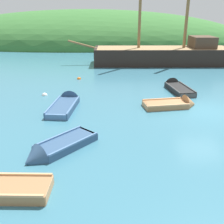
{
  "coord_description": "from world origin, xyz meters",
  "views": [
    {
      "loc": [
        -5.12,
        -13.16,
        5.09
      ],
      "look_at": [
        -5.06,
        -0.9,
        0.28
      ],
      "focal_mm": 41.32,
      "sensor_mm": 36.0,
      "label": 1
    }
  ],
  "objects_px": {
    "rowboat_portside": "(66,104)",
    "rowboat_center": "(176,88)",
    "rowboat_outer_right": "(175,105)",
    "sailing_ship": "(164,58)",
    "rowboat_outer_left": "(56,150)",
    "buoy_orange": "(79,79)",
    "buoy_white": "(45,95)"
  },
  "relations": [
    {
      "from": "rowboat_outer_right",
      "to": "buoy_white",
      "type": "height_order",
      "value": "rowboat_outer_right"
    },
    {
      "from": "rowboat_center",
      "to": "rowboat_portside",
      "type": "bearing_deg",
      "value": 106.95
    },
    {
      "from": "rowboat_portside",
      "to": "buoy_orange",
      "type": "height_order",
      "value": "rowboat_portside"
    },
    {
      "from": "rowboat_center",
      "to": "rowboat_outer_right",
      "type": "relative_size",
      "value": 1.14
    },
    {
      "from": "rowboat_outer_left",
      "to": "rowboat_outer_right",
      "type": "bearing_deg",
      "value": 172.73
    },
    {
      "from": "sailing_ship",
      "to": "buoy_white",
      "type": "relative_size",
      "value": 46.88
    },
    {
      "from": "rowboat_center",
      "to": "rowboat_outer_left",
      "type": "relative_size",
      "value": 1.19
    },
    {
      "from": "buoy_orange",
      "to": "rowboat_portside",
      "type": "bearing_deg",
      "value": -90.02
    },
    {
      "from": "rowboat_portside",
      "to": "rowboat_outer_left",
      "type": "relative_size",
      "value": 1.23
    },
    {
      "from": "sailing_ship",
      "to": "rowboat_portside",
      "type": "bearing_deg",
      "value": 57.31
    },
    {
      "from": "rowboat_outer_right",
      "to": "sailing_ship",
      "type": "bearing_deg",
      "value": 72.48
    },
    {
      "from": "rowboat_outer_left",
      "to": "buoy_white",
      "type": "distance_m",
      "value": 7.5
    },
    {
      "from": "rowboat_portside",
      "to": "rowboat_outer_right",
      "type": "xyz_separation_m",
      "value": [
        6.23,
        -0.1,
        -0.02
      ]
    },
    {
      "from": "rowboat_center",
      "to": "rowboat_outer_left",
      "type": "distance_m",
      "value": 10.85
    },
    {
      "from": "rowboat_portside",
      "to": "rowboat_outer_left",
      "type": "xyz_separation_m",
      "value": [
        0.41,
        -5.19,
        -0.01
      ]
    },
    {
      "from": "sailing_ship",
      "to": "rowboat_outer_left",
      "type": "bearing_deg",
      "value": 66.59
    },
    {
      "from": "rowboat_portside",
      "to": "rowboat_center",
      "type": "bearing_deg",
      "value": -59.34
    },
    {
      "from": "rowboat_outer_left",
      "to": "rowboat_outer_right",
      "type": "xyz_separation_m",
      "value": [
        5.82,
        5.09,
        -0.01
      ]
    },
    {
      "from": "rowboat_portside",
      "to": "rowboat_center",
      "type": "relative_size",
      "value": 1.03
    },
    {
      "from": "sailing_ship",
      "to": "buoy_orange",
      "type": "relative_size",
      "value": 49.65
    },
    {
      "from": "sailing_ship",
      "to": "rowboat_outer_right",
      "type": "height_order",
      "value": "sailing_ship"
    },
    {
      "from": "sailing_ship",
      "to": "rowboat_portside",
      "type": "height_order",
      "value": "sailing_ship"
    },
    {
      "from": "buoy_orange",
      "to": "buoy_white",
      "type": "xyz_separation_m",
      "value": [
        -1.74,
        -4.29,
        0.0
      ]
    },
    {
      "from": "rowboat_outer_left",
      "to": "sailing_ship",
      "type": "bearing_deg",
      "value": -161.6
    },
    {
      "from": "rowboat_center",
      "to": "rowboat_outer_right",
      "type": "xyz_separation_m",
      "value": [
        -0.88,
        -3.44,
        -0.02
      ]
    },
    {
      "from": "rowboat_outer_right",
      "to": "buoy_orange",
      "type": "xyz_separation_m",
      "value": [
        -6.23,
        6.39,
        -0.08
      ]
    },
    {
      "from": "sailing_ship",
      "to": "buoy_white",
      "type": "bearing_deg",
      "value": 47.21
    },
    {
      "from": "buoy_white",
      "to": "rowboat_portside",
      "type": "bearing_deg",
      "value": -48.98
    },
    {
      "from": "sailing_ship",
      "to": "rowboat_outer_left",
      "type": "distance_m",
      "value": 19.42
    },
    {
      "from": "rowboat_outer_right",
      "to": "rowboat_portside",
      "type": "bearing_deg",
      "value": 169.63
    },
    {
      "from": "sailing_ship",
      "to": "rowboat_outer_right",
      "type": "bearing_deg",
      "value": 81.66
    },
    {
      "from": "rowboat_portside",
      "to": "buoy_orange",
      "type": "distance_m",
      "value": 6.28
    }
  ]
}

